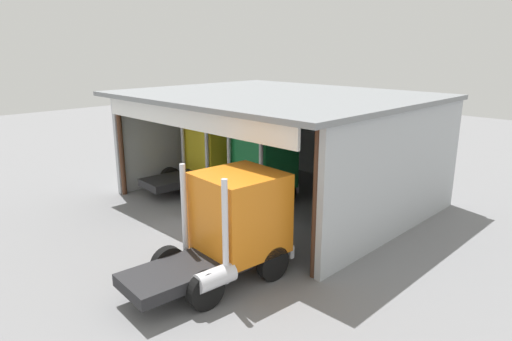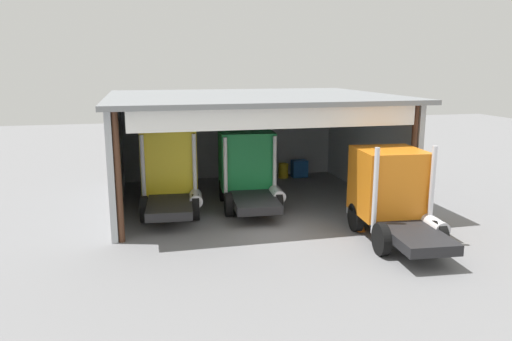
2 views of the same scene
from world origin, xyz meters
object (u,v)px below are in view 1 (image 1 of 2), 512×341
oil_drum (375,186)px  tool_cart (393,189)px  traffic_cone (234,252)px  truck_orange_right_bay (232,224)px  truck_green_left_bay (258,167)px  truck_yellow_center_right_bay (209,151)px

oil_drum → tool_cart: 1.00m
oil_drum → traffic_cone: (0.33, -9.81, -0.15)m
traffic_cone → truck_orange_right_bay: bearing=-45.8°
truck_orange_right_bay → oil_drum: truck_orange_right_bay is taller
truck_green_left_bay → oil_drum: size_ratio=6.16×
truck_orange_right_bay → oil_drum: (-1.12, 10.63, -1.35)m
truck_green_left_bay → truck_orange_right_bay: 7.10m
tool_cart → traffic_cone: size_ratio=1.79×
truck_green_left_bay → truck_orange_right_bay: bearing=-48.2°
truck_green_left_bay → tool_cart: 6.72m
truck_orange_right_bay → traffic_cone: (-0.80, 0.82, -1.50)m
truck_yellow_center_right_bay → truck_orange_right_bay: size_ratio=0.98×
truck_yellow_center_right_bay → oil_drum: 8.62m
tool_cart → traffic_cone: (-0.67, -9.85, -0.22)m
truck_yellow_center_right_bay → tool_cart: (7.85, 5.05, -1.42)m
truck_yellow_center_right_bay → tool_cart: bearing=37.3°
truck_orange_right_bay → traffic_cone: truck_orange_right_bay is taller
truck_orange_right_bay → traffic_cone: bearing=138.7°
truck_yellow_center_right_bay → truck_green_left_bay: 3.62m
truck_orange_right_bay → tool_cart: bearing=95.2°
traffic_cone → oil_drum: bearing=91.9°
truck_yellow_center_right_bay → traffic_cone: size_ratio=9.51×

